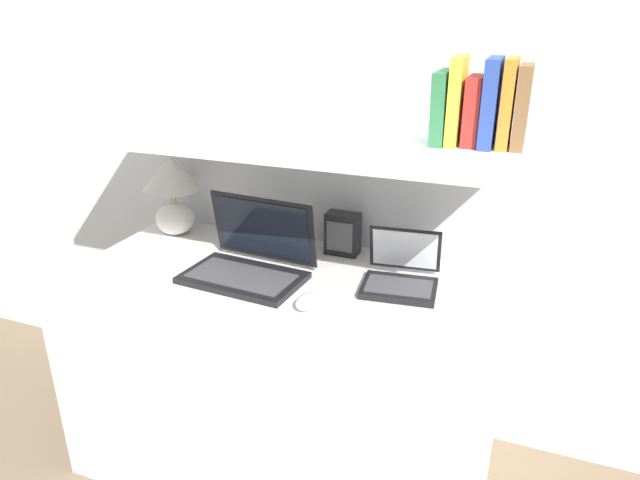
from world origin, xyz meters
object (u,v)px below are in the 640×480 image
table_lamp (172,187)px  book_red (474,111)px  laptop_large (250,261)px  laptop_small (401,275)px  book_orange (508,103)px  book_brown (522,107)px  book_blue (491,103)px  router_box (343,234)px  book_yellow (457,101)px  book_green (442,107)px  computer_mouse (309,301)px

table_lamp → book_red: book_red is taller
laptop_large → book_red: 0.84m
table_lamp → laptop_small: size_ratio=1.24×
book_orange → laptop_small: bearing=177.8°
laptop_small → book_red: size_ratio=1.39×
laptop_large → book_red: (0.66, 0.09, 0.51)m
book_brown → book_orange: bearing=180.0°
laptop_large → book_blue: bearing=7.3°
book_blue → book_brown: bearing=-0.0°
router_box → book_red: bearing=-23.8°
laptop_large → book_blue: (0.70, 0.09, 0.54)m
laptop_small → book_yellow: (0.13, -0.01, 0.55)m
laptop_large → table_lamp: bearing=152.6°
book_brown → book_red: 0.12m
book_orange → book_green: size_ratio=1.19×
book_green → laptop_small: bearing=173.6°
computer_mouse → book_orange: size_ratio=0.49×
computer_mouse → book_orange: bearing=25.4°
laptop_small → book_orange: 0.61m
table_lamp → laptop_small: 0.95m
book_blue → laptop_large: bearing=-172.7°
computer_mouse → book_red: book_red is taller
table_lamp → book_yellow: bearing=-7.6°
laptop_small → book_red: bearing=-3.3°
laptop_small → book_green: size_ratio=1.30×
book_orange → book_red: bearing=180.0°
laptop_small → book_yellow: size_ratio=1.10×
book_orange → book_red: (-0.09, 0.00, -0.02)m
book_orange → book_green: book_orange is taller
book_brown → book_red: size_ratio=1.18×
computer_mouse → router_box: (-0.04, 0.42, 0.05)m
book_blue → book_red: (-0.04, -0.00, -0.02)m
table_lamp → book_green: 1.09m
computer_mouse → book_brown: (0.51, 0.23, 0.56)m
laptop_small → book_blue: (0.22, -0.01, 0.55)m
computer_mouse → book_brown: size_ratio=0.52×
book_green → laptop_large: bearing=-171.1°
laptop_large → router_box: laptop_large is taller
book_brown → book_green: book_brown is taller
book_red → router_box: bearing=156.2°
table_lamp → book_orange: 1.26m
laptop_small → router_box: bearing=145.0°
book_orange → book_blue: bearing=180.0°
computer_mouse → book_yellow: book_yellow is taller
book_yellow → laptop_large: bearing=-171.7°
book_brown → book_blue: bearing=180.0°
book_red → book_yellow: book_yellow is taller
laptop_large → laptop_small: laptop_large is taller
book_orange → book_yellow: (-0.13, -0.00, 0.00)m
book_brown → book_blue: (-0.08, 0.00, 0.01)m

